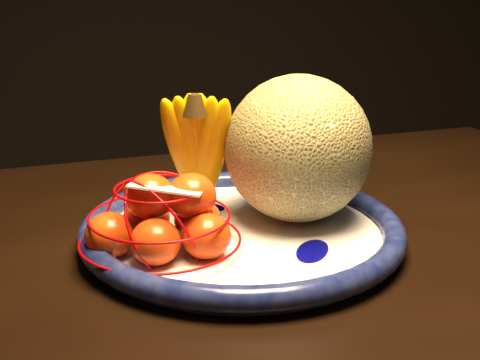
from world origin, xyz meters
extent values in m
cube|color=black|center=(-0.12, -0.07, 0.76)|extent=(1.67, 1.12, 0.04)
cylinder|color=black|center=(0.54, 0.41, 0.37)|extent=(0.06, 0.06, 0.74)
cylinder|color=white|center=(0.07, 0.05, 0.79)|extent=(0.33, 0.33, 0.01)
torus|color=#030A3A|center=(0.07, 0.05, 0.80)|extent=(0.36, 0.36, 0.03)
cylinder|color=white|center=(0.07, 0.05, 0.79)|extent=(0.16, 0.16, 0.00)
ellipsoid|color=#000160|center=(0.12, -0.02, 0.80)|extent=(0.11, 0.13, 0.00)
ellipsoid|color=#000160|center=(0.04, 0.13, 0.80)|extent=(0.12, 0.11, 0.00)
ellipsoid|color=#000160|center=(-0.04, 0.05, 0.80)|extent=(0.11, 0.10, 0.00)
sphere|color=olive|center=(0.14, 0.08, 0.88)|extent=(0.17, 0.17, 0.17)
ellipsoid|color=#F3BF04|center=(0.01, 0.12, 0.88)|extent=(0.09, 0.09, 0.15)
ellipsoid|color=#F3BF04|center=(0.02, 0.12, 0.88)|extent=(0.07, 0.09, 0.16)
ellipsoid|color=#F3BF04|center=(0.03, 0.12, 0.88)|extent=(0.06, 0.09, 0.16)
ellipsoid|color=#F3BF04|center=(0.03, 0.12, 0.88)|extent=(0.04, 0.09, 0.16)
ellipsoid|color=#F3BF04|center=(0.04, 0.11, 0.88)|extent=(0.04, 0.09, 0.16)
ellipsoid|color=#F3BF04|center=(0.04, 0.11, 0.88)|extent=(0.06, 0.10, 0.15)
cone|color=black|center=(0.03, 0.12, 0.95)|extent=(0.03, 0.03, 0.02)
ellipsoid|color=#FC5A19|center=(-0.08, 0.01, 0.82)|extent=(0.05, 0.05, 0.05)
ellipsoid|color=#FC5A19|center=(-0.03, -0.02, 0.82)|extent=(0.05, 0.05, 0.05)
ellipsoid|color=#FC5A19|center=(0.02, -0.01, 0.82)|extent=(0.05, 0.05, 0.05)
ellipsoid|color=#FC5A19|center=(-0.04, 0.05, 0.82)|extent=(0.05, 0.05, 0.05)
ellipsoid|color=#FC5A19|center=(0.01, 0.03, 0.82)|extent=(0.05, 0.05, 0.05)
ellipsoid|color=#FC5A19|center=(-0.04, 0.02, 0.86)|extent=(0.05, 0.05, 0.05)
ellipsoid|color=#FC5A19|center=(0.01, 0.01, 0.86)|extent=(0.05, 0.05, 0.05)
torus|color=#C10205|center=(-0.03, 0.02, 0.81)|extent=(0.22, 0.22, 0.00)
torus|color=#C10205|center=(-0.03, 0.02, 0.84)|extent=(0.19, 0.19, 0.00)
torus|color=#C10205|center=(-0.03, 0.02, 0.87)|extent=(0.12, 0.12, 0.00)
torus|color=#C10205|center=(-0.03, 0.02, 0.83)|extent=(0.11, 0.05, 0.10)
torus|color=#C10205|center=(-0.03, 0.02, 0.83)|extent=(0.10, 0.12, 0.10)
torus|color=#C10205|center=(-0.03, 0.02, 0.83)|extent=(0.10, 0.12, 0.10)
cube|color=white|center=(-0.02, 0.00, 0.87)|extent=(0.08, 0.05, 0.01)
camera|label=1|loc=(-0.08, -0.62, 1.08)|focal=50.00mm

